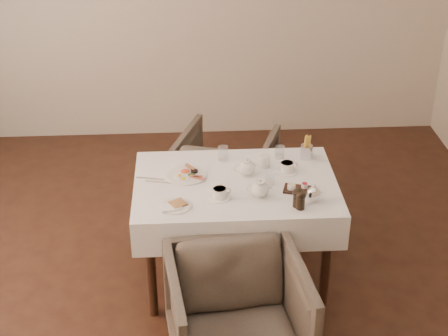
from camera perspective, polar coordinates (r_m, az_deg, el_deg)
name	(u,v)px	position (r m, az deg, el deg)	size (l,w,h in m)	color
table	(235,198)	(4.38, 0.95, -2.49)	(1.28, 0.88, 0.75)	black
armchair_near	(238,317)	(3.92, 1.14, -12.30)	(0.74, 0.76, 0.70)	#4B4137
armchair_far	(226,172)	(5.30, 0.18, -0.31)	(0.69, 0.71, 0.65)	#4B4137
breakfast_plate	(187,175)	(4.39, -3.10, -0.55)	(0.25, 0.25, 0.03)	white
side_plate	(175,206)	(4.08, -4.09, -3.17)	(0.19, 0.18, 0.02)	white
teapot_centre	(246,166)	(4.37, 1.87, 0.14)	(0.15, 0.12, 0.12)	white
teapot_front	(260,188)	(4.15, 3.00, -1.67)	(0.15, 0.12, 0.12)	white
creamer	(265,161)	(4.48, 3.39, 0.58)	(0.07, 0.07, 0.08)	white
teacup_near	(220,194)	(4.14, -0.36, -2.15)	(0.14, 0.14, 0.07)	white
teacup_far	(287,168)	(4.44, 5.26, 0.03)	(0.14, 0.14, 0.07)	white
glass_left	(223,153)	(4.56, -0.09, 1.25)	(0.07, 0.07, 0.09)	silver
glass_mid	(270,178)	(4.28, 3.85, -0.85)	(0.06, 0.06, 0.09)	silver
glass_right	(280,152)	(4.59, 4.65, 1.32)	(0.06, 0.06, 0.09)	silver
condiment_board	(297,189)	(4.25, 6.09, -1.71)	(0.19, 0.15, 0.04)	black
pepper_mill_left	(301,200)	(4.05, 6.39, -2.63)	(0.06, 0.06, 0.12)	black
pepper_mill_right	(297,197)	(4.07, 6.12, -2.45)	(0.06, 0.06, 0.12)	black
silver_pot	(314,193)	(4.13, 7.46, -2.06)	(0.11, 0.09, 0.12)	white
fries_cup	(307,148)	(4.59, 6.89, 1.64)	(0.08, 0.08, 0.17)	silver
cutlery_fork	(150,179)	(4.38, -6.16, -0.87)	(0.01, 0.18, 0.00)	silver
cutlery_knife	(160,182)	(4.33, -5.36, -1.18)	(0.01, 0.19, 0.00)	silver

